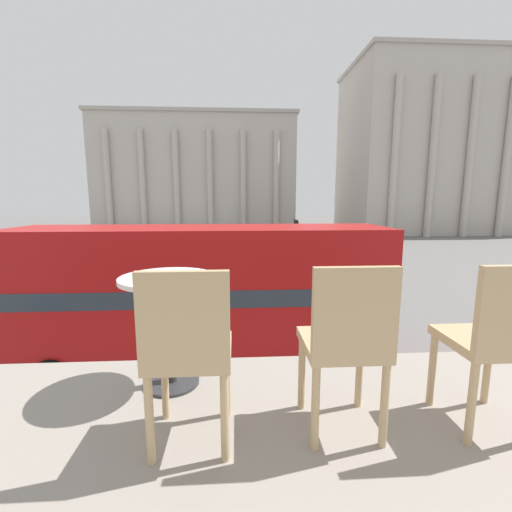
{
  "coord_description": "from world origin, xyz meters",
  "views": [
    {
      "loc": [
        0.83,
        -2.49,
        4.85
      ],
      "look_at": [
        1.91,
        15.48,
        1.91
      ],
      "focal_mm": 24.0,
      "sensor_mm": 36.0,
      "label": 1
    }
  ],
  "objects_px": {
    "cafe_chair_2": "(496,337)",
    "pedestrian_blue": "(335,242)",
    "double_decker_bus": "(203,292)",
    "plaza_building_left": "(198,175)",
    "traffic_light_near": "(156,259)",
    "car_white": "(181,249)",
    "cafe_chair_0": "(188,348)",
    "car_silver": "(122,260)",
    "traffic_light_far": "(295,233)",
    "pedestrian_olive": "(266,239)",
    "cafe_dining_table": "(169,306)",
    "traffic_light_mid": "(192,246)",
    "cafe_chair_1": "(346,340)",
    "plaza_building_right": "(452,151)"
  },
  "relations": [
    {
      "from": "cafe_chair_2",
      "to": "traffic_light_far",
      "type": "height_order",
      "value": "cafe_chair_2"
    },
    {
      "from": "double_decker_bus",
      "to": "pedestrian_olive",
      "type": "xyz_separation_m",
      "value": [
        4.03,
        25.18,
        -1.32
      ]
    },
    {
      "from": "double_decker_bus",
      "to": "traffic_light_near",
      "type": "height_order",
      "value": "double_decker_bus"
    },
    {
      "from": "plaza_building_left",
      "to": "traffic_light_far",
      "type": "xyz_separation_m",
      "value": [
        11.1,
        -32.57,
        -6.91
      ]
    },
    {
      "from": "cafe_dining_table",
      "to": "pedestrian_blue",
      "type": "distance_m",
      "value": 31.55
    },
    {
      "from": "cafe_chair_0",
      "to": "traffic_light_far",
      "type": "bearing_deg",
      "value": 85.82
    },
    {
      "from": "pedestrian_blue",
      "to": "plaza_building_right",
      "type": "bearing_deg",
      "value": 14.89
    },
    {
      "from": "double_decker_bus",
      "to": "traffic_light_near",
      "type": "distance_m",
      "value": 4.72
    },
    {
      "from": "cafe_chair_2",
      "to": "traffic_light_mid",
      "type": "xyz_separation_m",
      "value": [
        -3.77,
        17.59,
        -1.85
      ]
    },
    {
      "from": "cafe_chair_2",
      "to": "pedestrian_blue",
      "type": "height_order",
      "value": "cafe_chair_2"
    },
    {
      "from": "plaza_building_left",
      "to": "car_silver",
      "type": "distance_m",
      "value": 36.64
    },
    {
      "from": "cafe_dining_table",
      "to": "traffic_light_mid",
      "type": "relative_size",
      "value": 0.21
    },
    {
      "from": "traffic_light_near",
      "to": "car_silver",
      "type": "xyz_separation_m",
      "value": [
        -4.86,
        10.73,
        -1.85
      ]
    },
    {
      "from": "cafe_chair_2",
      "to": "plaza_building_left",
      "type": "bearing_deg",
      "value": 95.98
    },
    {
      "from": "cafe_chair_0",
      "to": "plaza_building_right",
      "type": "distance_m",
      "value": 61.37
    },
    {
      "from": "plaza_building_right",
      "to": "traffic_light_mid",
      "type": "bearing_deg",
      "value": -137.15
    },
    {
      "from": "cafe_chair_1",
      "to": "traffic_light_mid",
      "type": "bearing_deg",
      "value": 100.52
    },
    {
      "from": "car_white",
      "to": "pedestrian_blue",
      "type": "relative_size",
      "value": 2.58
    },
    {
      "from": "cafe_chair_0",
      "to": "plaza_building_left",
      "type": "bearing_deg",
      "value": 102.84
    },
    {
      "from": "traffic_light_far",
      "to": "pedestrian_olive",
      "type": "height_order",
      "value": "traffic_light_far"
    },
    {
      "from": "cafe_chair_1",
      "to": "plaza_building_right",
      "type": "height_order",
      "value": "plaza_building_right"
    },
    {
      "from": "cafe_chair_0",
      "to": "plaza_building_left",
      "type": "xyz_separation_m",
      "value": [
        -6.03,
        58.39,
        4.97
      ]
    },
    {
      "from": "double_decker_bus",
      "to": "car_silver",
      "type": "relative_size",
      "value": 2.43
    },
    {
      "from": "traffic_light_near",
      "to": "pedestrian_blue",
      "type": "bearing_deg",
      "value": 55.37
    },
    {
      "from": "double_decker_bus",
      "to": "plaza_building_left",
      "type": "distance_m",
      "value": 51.23
    },
    {
      "from": "cafe_chair_2",
      "to": "traffic_light_near",
      "type": "xyz_separation_m",
      "value": [
        -4.49,
        12.01,
        -1.62
      ]
    },
    {
      "from": "pedestrian_blue",
      "to": "car_white",
      "type": "bearing_deg",
      "value": 165.22
    },
    {
      "from": "cafe_chair_1",
      "to": "traffic_light_mid",
      "type": "height_order",
      "value": "cafe_chair_1"
    },
    {
      "from": "double_decker_bus",
      "to": "pedestrian_blue",
      "type": "xyz_separation_m",
      "value": [
        10.41,
        22.47,
        -1.35
      ]
    },
    {
      "from": "traffic_light_mid",
      "to": "car_silver",
      "type": "xyz_separation_m",
      "value": [
        -5.58,
        5.16,
        -1.62
      ]
    },
    {
      "from": "traffic_light_near",
      "to": "car_white",
      "type": "bearing_deg",
      "value": 95.31
    },
    {
      "from": "plaza_building_right",
      "to": "traffic_light_far",
      "type": "distance_m",
      "value": 39.15
    },
    {
      "from": "cafe_chair_0",
      "to": "traffic_light_far",
      "type": "relative_size",
      "value": 0.27
    },
    {
      "from": "cafe_dining_table",
      "to": "cafe_chair_0",
      "type": "distance_m",
      "value": 0.64
    },
    {
      "from": "traffic_light_mid",
      "to": "cafe_chair_1",
      "type": "bearing_deg",
      "value": -80.31
    },
    {
      "from": "cafe_chair_0",
      "to": "cafe_chair_1",
      "type": "relative_size",
      "value": 1.0
    },
    {
      "from": "cafe_chair_0",
      "to": "traffic_light_mid",
      "type": "distance_m",
      "value": 17.86
    },
    {
      "from": "double_decker_bus",
      "to": "traffic_light_near",
      "type": "relative_size",
      "value": 2.61
    },
    {
      "from": "double_decker_bus",
      "to": "traffic_light_far",
      "type": "relative_size",
      "value": 3.01
    },
    {
      "from": "car_white",
      "to": "cafe_chair_0",
      "type": "bearing_deg",
      "value": -124.17
    },
    {
      "from": "plaza_building_left",
      "to": "traffic_light_near",
      "type": "distance_m",
      "value": 46.91
    },
    {
      "from": "cafe_chair_2",
      "to": "car_white",
      "type": "height_order",
      "value": "cafe_chair_2"
    },
    {
      "from": "pedestrian_blue",
      "to": "car_silver",
      "type": "bearing_deg",
      "value": 177.71
    },
    {
      "from": "traffic_light_far",
      "to": "cafe_chair_2",
      "type": "bearing_deg",
      "value": -97.8
    },
    {
      "from": "traffic_light_far",
      "to": "cafe_dining_table",
      "type": "bearing_deg",
      "value": -101.83
    },
    {
      "from": "cafe_chair_2",
      "to": "traffic_light_near",
      "type": "distance_m",
      "value": 12.92
    },
    {
      "from": "double_decker_bus",
      "to": "cafe_chair_2",
      "type": "height_order",
      "value": "cafe_chair_2"
    },
    {
      "from": "car_white",
      "to": "pedestrian_olive",
      "type": "height_order",
      "value": "pedestrian_olive"
    },
    {
      "from": "pedestrian_blue",
      "to": "plaza_building_left",
      "type": "bearing_deg",
      "value": 93.62
    },
    {
      "from": "double_decker_bus",
      "to": "cafe_dining_table",
      "type": "xyz_separation_m",
      "value": [
        0.49,
        -7.3,
        1.9
      ]
    }
  ]
}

